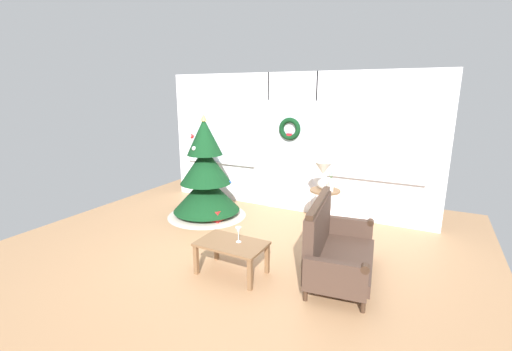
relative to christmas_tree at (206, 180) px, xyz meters
The scene contains 10 objects.
ground_plane 1.74m from the christmas_tree, 40.87° to the right, with size 6.76×6.76×0.00m, color #AD7F56.
back_wall_with_door 1.71m from the christmas_tree, 40.39° to the left, with size 5.20×0.19×2.55m.
christmas_tree is the anchor object (origin of this frame).
settee_sofa 2.81m from the christmas_tree, 21.99° to the right, with size 0.86×1.48×0.96m.
side_table 2.13m from the christmas_tree, ahead, with size 0.50×0.48×0.69m.
table_lamp 2.09m from the christmas_tree, ahead, with size 0.28×0.28×0.44m.
flower_vase 2.22m from the christmas_tree, ahead, with size 0.11×0.10×0.35m.
coffee_table 2.18m from the christmas_tree, 46.91° to the right, with size 0.85×0.54×0.41m.
wine_glass 2.17m from the christmas_tree, 44.57° to the right, with size 0.08×0.08×0.20m.
gift_box 0.68m from the christmas_tree, 32.33° to the right, with size 0.22×0.20×0.22m, color red.
Camera 1 is at (2.30, -3.86, 2.21)m, focal length 24.19 mm.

